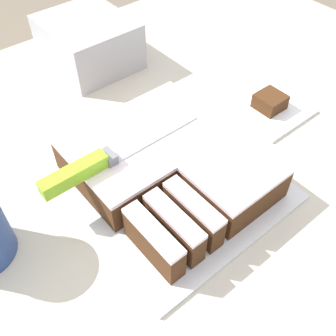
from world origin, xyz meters
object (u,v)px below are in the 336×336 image
at_px(cake_board, 168,182).
at_px(brownie, 270,101).
at_px(cake, 168,164).
at_px(storage_box, 89,42).
at_px(knife, 94,164).

distance_m(cake_board, brownie, 0.27).
height_order(cake, brownie, cake).
height_order(cake, storage_box, storage_box).
xyz_separation_m(cake, knife, (-0.10, 0.04, 0.04)).
xyz_separation_m(knife, storage_box, (0.19, 0.33, -0.02)).
relative_size(brownie, storage_box, 0.27).
relative_size(cake_board, knife, 1.24).
distance_m(cake, knife, 0.12).
height_order(brownie, storage_box, storage_box).
xyz_separation_m(cake_board, knife, (-0.10, 0.05, 0.07)).
xyz_separation_m(cake, brownie, (0.26, 0.01, -0.02)).
bearing_deg(brownie, storage_box, 115.97).
bearing_deg(cake_board, cake, 50.36).
xyz_separation_m(knife, brownie, (0.37, -0.03, -0.05)).
distance_m(cake_board, cake, 0.03).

